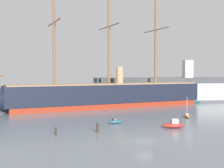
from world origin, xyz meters
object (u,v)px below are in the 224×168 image
at_px(dinghy_far_left, 18,104).
at_px(motorboat_far_right, 194,101).
at_px(mooring_piling_left_pair, 97,128).
at_px(dockside_warehouse_right, 163,89).
at_px(motorboat_near_centre, 115,121).
at_px(seagull_in_flight, 154,49).
at_px(mooring_piling_nearest, 56,131).
at_px(sailboat_mid_right, 187,116).
at_px(tall_ship, 109,95).
at_px(motorboat_foreground_right, 173,125).

bearing_deg(dinghy_far_left, motorboat_far_right, -1.54).
bearing_deg(mooring_piling_left_pair, dockside_warehouse_right, 61.07).
xyz_separation_m(motorboat_near_centre, seagull_in_flight, (13.40, 17.27, 16.58)).
xyz_separation_m(mooring_piling_left_pair, seagull_in_flight, (17.98, 25.72, 16.25)).
height_order(mooring_piling_nearest, seagull_in_flight, seagull_in_flight).
distance_m(motorboat_far_right, mooring_piling_nearest, 66.20).
height_order(mooring_piling_nearest, dockside_warehouse_right, dockside_warehouse_right).
bearing_deg(mooring_piling_left_pair, sailboat_mid_right, 32.20).
relative_size(tall_ship, dinghy_far_left, 28.55).
distance_m(tall_ship, mooring_piling_left_pair, 38.20).
height_order(sailboat_mid_right, dockside_warehouse_right, dockside_warehouse_right).
xyz_separation_m(motorboat_foreground_right, motorboat_far_right, (23.96, 44.53, 0.06)).
bearing_deg(motorboat_far_right, sailboat_mid_right, -116.48).
xyz_separation_m(dinghy_far_left, seagull_in_flight, (39.80, -22.36, 16.74)).
relative_size(motorboat_foreground_right, sailboat_mid_right, 0.89).
height_order(motorboat_near_centre, seagull_in_flight, seagull_in_flight).
xyz_separation_m(tall_ship, dinghy_far_left, (-28.94, 10.68, -3.60)).
distance_m(tall_ship, motorboat_foreground_right, 36.46).
height_order(tall_ship, dockside_warehouse_right, tall_ship).
bearing_deg(seagull_in_flight, dinghy_far_left, 150.67).
height_order(sailboat_mid_right, dinghy_far_left, sailboat_mid_right).
bearing_deg(mooring_piling_nearest, sailboat_mid_right, 27.20).
xyz_separation_m(motorboat_near_centre, mooring_piling_left_pair, (-4.58, -8.45, 0.34)).
relative_size(motorboat_near_centre, seagull_in_flight, 2.36).
bearing_deg(tall_ship, motorboat_far_right, 15.93).
relative_size(mooring_piling_nearest, dockside_warehouse_right, 0.02).
xyz_separation_m(sailboat_mid_right, motorboat_far_right, (15.99, 32.09, 0.28)).
distance_m(motorboat_far_right, seagull_in_flight, 33.62).
bearing_deg(dockside_warehouse_right, mooring_piling_nearest, -123.93).
bearing_deg(mooring_piling_nearest, tall_ship, 69.51).
relative_size(sailboat_mid_right, seagull_in_flight, 3.51).
bearing_deg(motorboat_near_centre, dinghy_far_left, 123.67).
distance_m(motorboat_far_right, mooring_piling_left_pair, 60.52).
height_order(motorboat_far_right, mooring_piling_nearest, motorboat_far_right).
bearing_deg(motorboat_near_centre, sailboat_mid_right, 17.96).
xyz_separation_m(motorboat_far_right, dockside_warehouse_right, (-8.69, 8.00, 3.71)).
distance_m(tall_ship, motorboat_near_centre, 29.27).
bearing_deg(dinghy_far_left, mooring_piling_nearest, -73.52).
distance_m(motorboat_foreground_right, mooring_piling_left_pair, 14.96).
distance_m(motorboat_foreground_right, dockside_warehouse_right, 54.83).
relative_size(tall_ship, motorboat_near_centre, 21.98).
bearing_deg(dockside_warehouse_right, sailboat_mid_right, -100.31).
bearing_deg(motorboat_near_centre, tall_ship, 85.00).
height_order(dockside_warehouse_right, seagull_in_flight, seagull_in_flight).
bearing_deg(tall_ship, motorboat_near_centre, -95.00).
bearing_deg(dockside_warehouse_right, dinghy_far_left, -173.00).
xyz_separation_m(motorboat_foreground_right, mooring_piling_left_pair, (-14.84, -1.92, 0.16)).
bearing_deg(motorboat_foreground_right, seagull_in_flight, 82.48).
relative_size(dinghy_far_left, motorboat_far_right, 0.50).
distance_m(motorboat_foreground_right, sailboat_mid_right, 14.77).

